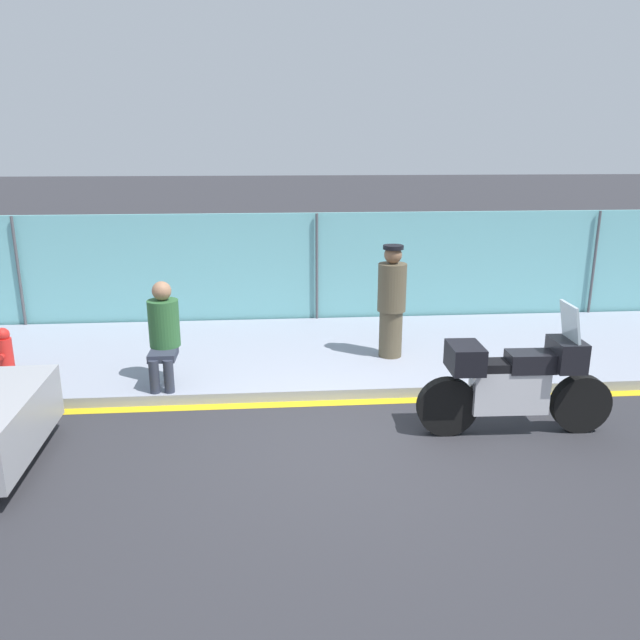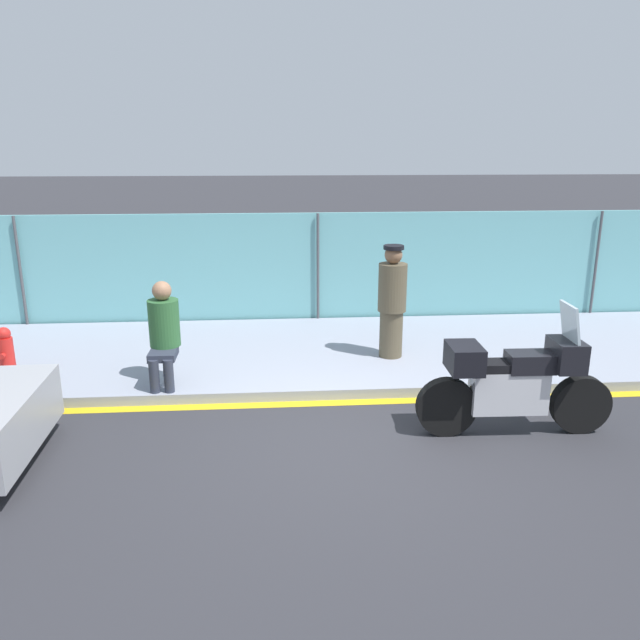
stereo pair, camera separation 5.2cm
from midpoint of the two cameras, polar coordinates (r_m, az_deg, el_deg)
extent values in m
plane|color=#2D2D33|center=(6.98, 2.62, -11.79)|extent=(120.00, 120.00, 0.00)
cube|color=#8E93A3|center=(9.82, 0.34, -2.96)|extent=(38.51, 3.49, 0.14)
cube|color=gold|center=(8.14, 1.47, -7.56)|extent=(38.51, 0.18, 0.01)
cube|color=#6BB2B7|center=(11.34, -0.46, 4.62)|extent=(36.58, 0.08, 2.05)
cylinder|color=#4C4C51|center=(12.03, -25.92, 3.67)|extent=(0.05, 0.05, 2.05)
cylinder|color=#4C4C51|center=(11.24, -0.42, 4.52)|extent=(0.05, 0.05, 2.05)
cylinder|color=#4C4C51|center=(12.71, 23.64, 4.52)|extent=(0.05, 0.05, 2.05)
cylinder|color=black|center=(7.84, 22.55, -7.08)|extent=(0.69, 0.16, 0.69)
cylinder|color=black|center=(7.32, 11.32, -7.77)|extent=(0.69, 0.16, 0.69)
cube|color=silver|center=(7.45, 16.68, -6.17)|extent=(0.87, 0.31, 0.51)
cube|color=black|center=(7.41, 18.49, -3.62)|extent=(0.53, 0.32, 0.22)
cube|color=black|center=(7.31, 16.18, -4.00)|extent=(0.61, 0.30, 0.10)
cube|color=black|center=(7.54, 21.43, -2.93)|extent=(0.33, 0.49, 0.34)
cube|color=silver|center=(7.43, 21.72, -0.15)|extent=(0.12, 0.42, 0.42)
cube|color=black|center=(7.15, 12.91, -3.37)|extent=(0.37, 0.51, 0.30)
cylinder|color=brown|center=(9.39, 6.31, -1.22)|extent=(0.34, 0.34, 0.71)
cylinder|color=brown|center=(9.21, 6.44, 2.98)|extent=(0.42, 0.42, 0.71)
sphere|color=brown|center=(9.12, 6.54, 5.94)|extent=(0.26, 0.26, 0.26)
cylinder|color=black|center=(9.10, 6.56, 6.63)|extent=(0.30, 0.30, 0.06)
cylinder|color=#2D3342|center=(8.29, -15.09, -5.02)|extent=(0.13, 0.13, 0.44)
cylinder|color=#2D3342|center=(8.26, -13.83, -5.01)|extent=(0.13, 0.13, 0.44)
cube|color=#2D3342|center=(8.41, -14.32, -3.07)|extent=(0.35, 0.44, 0.10)
cylinder|color=#2D6033|center=(8.51, -14.25, -0.28)|extent=(0.41, 0.41, 0.63)
sphere|color=#A37556|center=(8.40, -14.45, 2.60)|extent=(0.25, 0.25, 0.25)
cylinder|color=red|center=(9.74, -26.96, -2.92)|extent=(0.21, 0.21, 0.50)
sphere|color=red|center=(9.65, -27.18, -1.19)|extent=(0.19, 0.19, 0.19)
cylinder|color=red|center=(9.63, -27.22, -3.00)|extent=(0.07, 0.08, 0.07)
camera|label=1|loc=(0.03, -90.18, -0.05)|focal=35.00mm
camera|label=2|loc=(0.03, 89.82, 0.05)|focal=35.00mm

